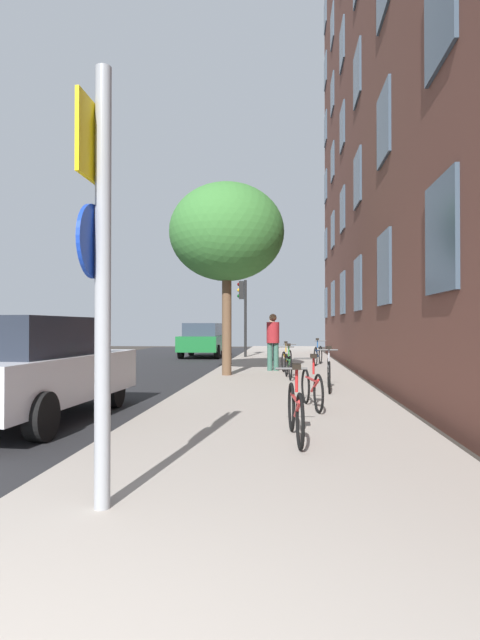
{
  "coord_description": "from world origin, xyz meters",
  "views": [
    {
      "loc": [
        1.26,
        -1.16,
        1.49
      ],
      "look_at": [
        0.23,
        10.13,
        1.62
      ],
      "focal_mm": 28.56,
      "sensor_mm": 36.0,
      "label": 1
    }
  ],
  "objects_px": {
    "tree_near": "(227,233)",
    "bicycle_0": "(295,410)",
    "traffic_light": "(243,304)",
    "pedestrian_0": "(273,338)",
    "pedestrian_1": "(272,336)",
    "car_0": "(30,368)",
    "bicycle_3": "(288,365)",
    "bicycle_4": "(287,359)",
    "sign_post": "(100,257)",
    "car_1": "(203,340)",
    "bicycle_2": "(329,373)",
    "bicycle_5": "(318,354)",
    "bicycle_1": "(312,387)"
  },
  "relations": [
    {
      "from": "tree_near",
      "to": "pedestrian_1",
      "type": "xyz_separation_m",
      "value": [
        1.1,
        6.06,
        -3.01
      ]
    },
    {
      "from": "sign_post",
      "to": "bicycle_5",
      "type": "height_order",
      "value": "sign_post"
    },
    {
      "from": "bicycle_0",
      "to": "bicycle_1",
      "type": "height_order",
      "value": "bicycle_0"
    },
    {
      "from": "car_0",
      "to": "bicycle_5",
      "type": "bearing_deg",
      "value": 64.35
    },
    {
      "from": "tree_near",
      "to": "bicycle_0",
      "type": "bearing_deg",
      "value": -77.47
    },
    {
      "from": "traffic_light",
      "to": "bicycle_4",
      "type": "distance_m",
      "value": 7.4
    },
    {
      "from": "bicycle_3",
      "to": "bicycle_4",
      "type": "bearing_deg",
      "value": 90.9
    },
    {
      "from": "bicycle_3",
      "to": "bicycle_4",
      "type": "height_order",
      "value": "bicycle_3"
    },
    {
      "from": "sign_post",
      "to": "bicycle_0",
      "type": "height_order",
      "value": "sign_post"
    },
    {
      "from": "bicycle_2",
      "to": "traffic_light",
      "type": "bearing_deg",
      "value": 103.64
    },
    {
      "from": "bicycle_4",
      "to": "car_0",
      "type": "bearing_deg",
      "value": -115.92
    },
    {
      "from": "bicycle_4",
      "to": "pedestrian_0",
      "type": "height_order",
      "value": "pedestrian_0"
    },
    {
      "from": "traffic_light",
      "to": "pedestrian_1",
      "type": "relative_size",
      "value": 2.02
    },
    {
      "from": "tree_near",
      "to": "pedestrian_1",
      "type": "height_order",
      "value": "tree_near"
    },
    {
      "from": "bicycle_2",
      "to": "bicycle_0",
      "type": "bearing_deg",
      "value": -99.37
    },
    {
      "from": "bicycle_2",
      "to": "pedestrian_0",
      "type": "xyz_separation_m",
      "value": [
        -1.31,
        4.72,
        0.63
      ]
    },
    {
      "from": "traffic_light",
      "to": "car_0",
      "type": "relative_size",
      "value": 0.78
    },
    {
      "from": "pedestrian_0",
      "to": "car_0",
      "type": "height_order",
      "value": "pedestrian_0"
    },
    {
      "from": "bicycle_3",
      "to": "bicycle_1",
      "type": "bearing_deg",
      "value": -85.56
    },
    {
      "from": "sign_post",
      "to": "car_1",
      "type": "bearing_deg",
      "value": 97.17
    },
    {
      "from": "bicycle_4",
      "to": "car_1",
      "type": "bearing_deg",
      "value": 115.75
    },
    {
      "from": "bicycle_0",
      "to": "bicycle_5",
      "type": "relative_size",
      "value": 0.97
    },
    {
      "from": "pedestrian_1",
      "to": "car_0",
      "type": "bearing_deg",
      "value": -105.11
    },
    {
      "from": "bicycle_3",
      "to": "tree_near",
      "type": "bearing_deg",
      "value": 155.86
    },
    {
      "from": "bicycle_0",
      "to": "bicycle_1",
      "type": "xyz_separation_m",
      "value": [
        0.31,
        2.4,
        -0.01
      ]
    },
    {
      "from": "traffic_light",
      "to": "bicycle_0",
      "type": "xyz_separation_m",
      "value": [
        2.04,
        -16.45,
        -2.0
      ]
    },
    {
      "from": "bicycle_0",
      "to": "bicycle_5",
      "type": "distance_m",
      "value": 12.04
    },
    {
      "from": "bicycle_0",
      "to": "bicycle_3",
      "type": "xyz_separation_m",
      "value": [
        -0.06,
        7.2,
        -0.0
      ]
    },
    {
      "from": "pedestrian_1",
      "to": "traffic_light",
      "type": "bearing_deg",
      "value": 119.38
    },
    {
      "from": "traffic_light",
      "to": "bicycle_3",
      "type": "xyz_separation_m",
      "value": [
        1.98,
        -9.25,
        -2.0
      ]
    },
    {
      "from": "bicycle_1",
      "to": "bicycle_5",
      "type": "relative_size",
      "value": 0.94
    },
    {
      "from": "bicycle_5",
      "to": "pedestrian_1",
      "type": "xyz_separation_m",
      "value": [
        -1.68,
        2.03,
        0.6
      ]
    },
    {
      "from": "traffic_light",
      "to": "car_1",
      "type": "xyz_separation_m",
      "value": [
        -2.02,
        1.35,
        -1.64
      ]
    },
    {
      "from": "bicycle_3",
      "to": "pedestrian_1",
      "type": "relative_size",
      "value": 0.93
    },
    {
      "from": "pedestrian_0",
      "to": "car_0",
      "type": "xyz_separation_m",
      "value": [
        -3.56,
        -8.11,
        -0.27
      ]
    },
    {
      "from": "traffic_light",
      "to": "pedestrian_0",
      "type": "xyz_separation_m",
      "value": [
        1.52,
        -6.93,
        -1.36
      ]
    },
    {
      "from": "tree_near",
      "to": "bicycle_3",
      "type": "distance_m",
      "value": 4.08
    },
    {
      "from": "car_1",
      "to": "tree_near",
      "type": "bearing_deg",
      "value": -76.92
    },
    {
      "from": "car_1",
      "to": "bicycle_3",
      "type": "bearing_deg",
      "value": -69.36
    },
    {
      "from": "sign_post",
      "to": "pedestrian_0",
      "type": "distance_m",
      "value": 12.03
    },
    {
      "from": "car_1",
      "to": "traffic_light",
      "type": "bearing_deg",
      "value": -33.84
    },
    {
      "from": "bicycle_5",
      "to": "car_0",
      "type": "height_order",
      "value": "car_0"
    },
    {
      "from": "bicycle_0",
      "to": "bicycle_2",
      "type": "relative_size",
      "value": 0.96
    },
    {
      "from": "traffic_light",
      "to": "bicycle_5",
      "type": "xyz_separation_m",
      "value": [
        3.04,
        -4.45,
        -1.99
      ]
    },
    {
      "from": "bicycle_2",
      "to": "car_0",
      "type": "bearing_deg",
      "value": -145.17
    },
    {
      "from": "bicycle_1",
      "to": "pedestrian_1",
      "type": "relative_size",
      "value": 0.94
    },
    {
      "from": "bicycle_1",
      "to": "bicycle_4",
      "type": "xyz_separation_m",
      "value": [
        -0.41,
        7.2,
        -0.0
      ]
    },
    {
      "from": "pedestrian_1",
      "to": "tree_near",
      "type": "bearing_deg",
      "value": -100.29
    },
    {
      "from": "bicycle_3",
      "to": "pedestrian_0",
      "type": "height_order",
      "value": "pedestrian_0"
    },
    {
      "from": "tree_near",
      "to": "bicycle_0",
      "type": "height_order",
      "value": "tree_near"
    }
  ]
}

